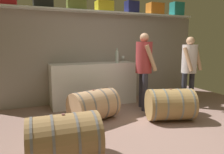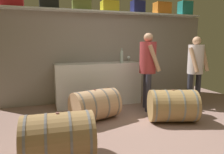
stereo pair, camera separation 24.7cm
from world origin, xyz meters
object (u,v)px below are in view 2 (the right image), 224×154
Objects in this scene: toolcase_navy at (138,7)px; work_cabinet at (98,84)px; toolcase_black at (49,3)px; wine_barrel_near at (173,106)px; toolcase_orange at (162,9)px; wine_bottle_clear at (122,56)px; toolcase_olive at (82,6)px; toolcase_yellow at (110,7)px; toolcase_teal at (185,9)px; wine_glass at (129,57)px; toolcase_red at (12,1)px; wine_barrel_flank at (58,137)px; winemaker_pouring at (196,65)px; visitor_tasting at (148,63)px; wine_barrel_far at (95,105)px.

work_cabinet is (-1.06, -0.19, -1.79)m from toolcase_navy.
toolcase_black is 3.28m from wine_barrel_near.
toolcase_navy and toolcase_orange have the same top height.
toolcase_olive is at bearing 160.24° from wine_bottle_clear.
toolcase_yellow reaches higher than wine_barrel_near.
toolcase_teal is (1.37, 0.00, 0.03)m from toolcase_navy.
wine_bottle_clear is 2.43× the size of wine_glass.
toolcase_red is 2.07m from toolcase_yellow.
toolcase_yellow is at bearing 62.49° from wine_barrel_flank.
toolcase_yellow is 0.25× the size of winemaker_pouring.
work_cabinet is 2.47m from wine_barrel_flank.
toolcase_orange reaches higher than winemaker_pouring.
toolcase_orange is 0.24× the size of visitor_tasting.
wine_barrel_far is 0.62× the size of winemaker_pouring.
toolcase_navy is at bearing 2.87° from toolcase_olive.
toolcase_black is 1.95m from wine_bottle_clear.
toolcase_teal is 3.02m from wine_barrel_near.
toolcase_yellow reaches higher than visitor_tasting.
toolcase_olive is 1.07× the size of toolcase_yellow.
wine_barrel_far is at bearing -87.79° from toolcase_olive.
toolcase_red is at bearing 178.29° from toolcase_navy.
toolcase_teal reaches higher than toolcase_red.
wine_barrel_near is at bearing -38.38° from wine_barrel_far.
toolcase_red is 3.17m from wine_barrel_flank.
toolcase_navy is at bearing 10.30° from work_cabinet.
toolcase_orange is 1.81m from visitor_tasting.
wine_glass is at bearing 174.31° from toolcase_navy.
toolcase_teal reaches higher than visitor_tasting.
wine_barrel_flank is (-0.06, -2.41, -1.95)m from toolcase_black.
visitor_tasting is at bearing -22.80° from winemaker_pouring.
work_cabinet is 2.03× the size of wine_barrel_near.
toolcase_black is 2.81× the size of wine_glass.
toolcase_black is 2.41m from wine_barrel_far.
wine_bottle_clear is at bearing -14.50° from toolcase_black.
toolcase_navy is 2.71m from wine_barrel_far.
toolcase_orange is 0.41× the size of wine_barrel_far.
toolcase_orange is at bearing -0.97° from wine_glass.
toolcase_black reaches higher than toolcase_yellow.
winemaker_pouring is at bearing -15.57° from toolcase_red.
toolcase_teal is (3.45, 0.00, 0.06)m from toolcase_black.
toolcase_yellow is 0.40× the size of wine_barrel_near.
wine_barrel_near is 0.62× the size of winemaker_pouring.
toolcase_yellow is 1.13× the size of wine_bottle_clear.
wine_barrel_far is at bearing -133.68° from wine_bottle_clear.
wine_glass is at bearing 179.68° from toolcase_teal.
toolcase_olive is at bearing 148.40° from work_cabinet.
toolcase_olive is 1.65m from wine_glass.
winemaker_pouring is (0.95, 0.60, 0.66)m from wine_barrel_near.
wine_glass is at bearing 46.12° from wine_bottle_clear.
toolcase_black reaches higher than visitor_tasting.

